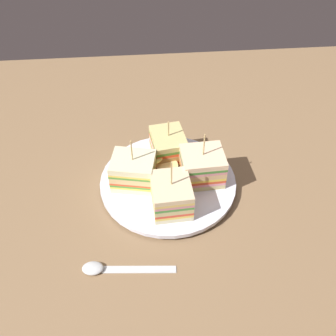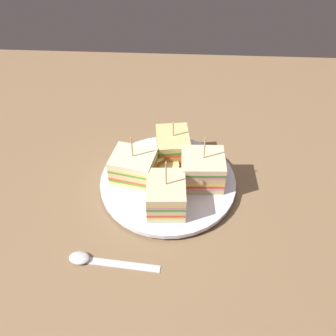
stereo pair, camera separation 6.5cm
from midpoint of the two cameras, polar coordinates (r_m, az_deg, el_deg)
ground_plane at (r=69.18cm, az=-2.70°, el=-3.33°), size 119.36×99.46×1.80cm
plate at (r=67.83cm, az=-2.75°, el=-2.30°), size 24.54×24.54×1.54cm
sandwich_wedge_0 at (r=65.95cm, az=2.34°, el=0.35°), size 7.72×6.88×10.19cm
sandwich_wedge_1 at (r=69.82cm, az=-2.60°, el=3.16°), size 6.88×8.19×8.50cm
sandwich_wedge_2 at (r=65.58cm, az=-8.10°, el=-0.62°), size 8.53×7.54×9.69cm
sandwich_wedge_3 at (r=61.36cm, az=-2.46°, el=-4.29°), size 6.71×7.78×10.29cm
chip_pile at (r=67.37cm, az=-3.74°, el=-0.24°), size 7.56×7.55×3.77cm
spoon at (r=59.20cm, az=-12.54°, el=-14.99°), size 14.27×2.96×1.00cm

